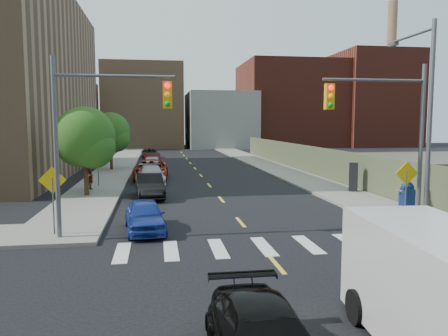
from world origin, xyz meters
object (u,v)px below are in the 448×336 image
object	(u,v)px
pedestrian_east	(405,192)
parked_car_blue	(145,216)
parked_car_silver	(151,175)
cargo_van	(445,293)
parked_car_maroon	(152,161)
payphone	(353,177)
parked_car_red	(151,170)
parked_car_white	(152,163)
mailbox	(407,198)
pedestrian_west	(90,177)
parked_car_black	(150,186)
parked_car_grey	(150,153)

from	to	relation	value
pedestrian_east	parked_car_blue	bearing A→B (deg)	-5.58
parked_car_silver	cargo_van	xyz separation A→B (m)	(5.79, -25.48, 0.64)
parked_car_maroon	pedestrian_east	xyz separation A→B (m)	(12.47, -23.86, 0.39)
cargo_van	payphone	xyz separation A→B (m)	(7.12, 18.96, -0.25)
parked_car_red	pedestrian_east	bearing A→B (deg)	-49.23
parked_car_silver	parked_car_white	world-z (taller)	parked_car_white
mailbox	payphone	size ratio (longest dim) A/B	0.80
parked_car_red	parked_car_white	world-z (taller)	parked_car_red
parked_car_white	parked_car_maroon	bearing A→B (deg)	94.00
parked_car_red	pedestrian_west	world-z (taller)	pedestrian_west
parked_car_red	parked_car_silver	size ratio (longest dim) A/B	1.19
payphone	parked_car_silver	bearing A→B (deg)	177.50
parked_car_black	mailbox	size ratio (longest dim) A/B	2.96
parked_car_silver	parked_car_maroon	xyz separation A→B (m)	(0.00, 10.72, 0.07)
parked_car_silver	payphone	world-z (taller)	payphone
cargo_van	pedestrian_east	xyz separation A→B (m)	(6.67, 12.34, -0.19)
mailbox	pedestrian_east	xyz separation A→B (m)	(-0.03, 0.17, 0.27)
parked_car_black	parked_car_white	bearing A→B (deg)	84.84
parked_car_maroon	payphone	size ratio (longest dim) A/B	2.48
parked_car_white	payphone	size ratio (longest dim) A/B	2.29
parked_car_blue	parked_car_grey	bearing A→B (deg)	84.72
parked_car_blue	payphone	world-z (taller)	payphone
parked_car_white	parked_car_grey	world-z (taller)	parked_car_white
parked_car_silver	mailbox	bearing A→B (deg)	-50.96
parked_car_silver	payphone	distance (m)	14.47
pedestrian_west	pedestrian_east	size ratio (longest dim) A/B	0.82
parked_car_black	mailbox	world-z (taller)	mailbox
cargo_van	mailbox	world-z (taller)	cargo_van
cargo_van	payphone	size ratio (longest dim) A/B	3.06
parked_car_black	cargo_van	bearing A→B (deg)	-78.45
parked_car_blue	parked_car_black	bearing A→B (deg)	83.61
pedestrian_east	parked_car_silver	bearing A→B (deg)	-58.11
parked_car_maroon	pedestrian_east	world-z (taller)	pedestrian_east
parked_car_silver	mailbox	distance (m)	18.26
parked_car_black	parked_car_grey	bearing A→B (deg)	85.66
parked_car_white	pedestrian_west	size ratio (longest dim) A/B	2.61
parked_car_grey	pedestrian_east	xyz separation A→B (m)	(12.91, -37.49, 0.53)
parked_car_red	mailbox	world-z (taller)	mailbox
parked_car_grey	parked_car_blue	bearing A→B (deg)	-93.44
parked_car_white	parked_car_maroon	world-z (taller)	parked_car_maroon
parked_car_grey	pedestrian_west	bearing A→B (deg)	-101.15
parked_car_white	parked_car_silver	bearing A→B (deg)	-86.00
parked_car_white	pedestrian_east	bearing A→B (deg)	-56.55
parked_car_blue	mailbox	xyz separation A→B (m)	(12.58, 1.15, 0.21)
pedestrian_west	parked_car_grey	bearing A→B (deg)	-29.67
cargo_van	parked_car_maroon	bearing A→B (deg)	103.09
payphone	parked_car_black	bearing A→B (deg)	-157.18
parked_car_grey	cargo_van	world-z (taller)	cargo_van
parked_car_red	parked_car_white	xyz separation A→B (m)	(0.00, 6.28, -0.06)
cargo_van	pedestrian_west	world-z (taller)	cargo_van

